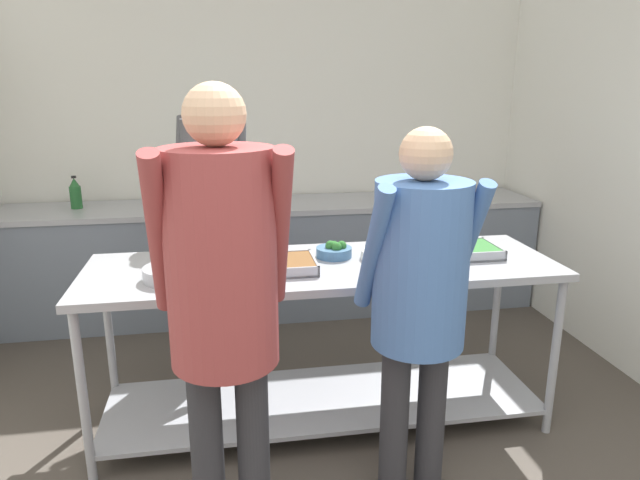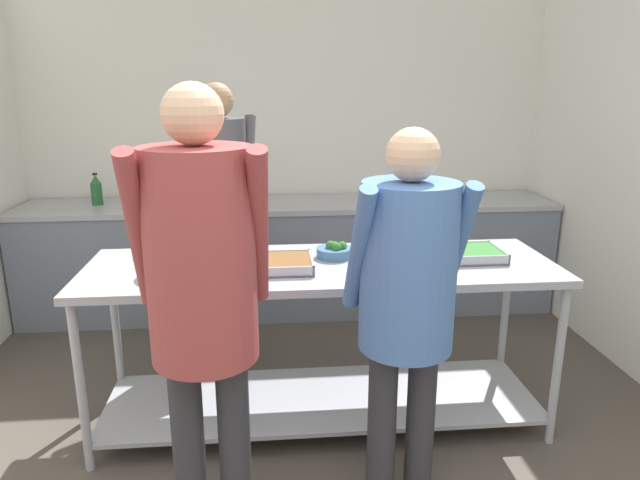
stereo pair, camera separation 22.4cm
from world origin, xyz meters
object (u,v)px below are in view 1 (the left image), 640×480
serving_tray_vegetables (456,251)px  cook_behind_counter (212,196)px  serving_tray_roast (270,265)px  broccoli_bowl (334,251)px  water_bottle (75,194)px  guest_serving_right (419,284)px  plate_stack (386,254)px  guest_serving_left (223,286)px  sauce_pan (173,272)px

serving_tray_vegetables → cook_behind_counter: (-1.30, 0.74, 0.20)m
serving_tray_roast → cook_behind_counter: bearing=109.1°
serving_tray_roast → broccoli_bowl: broccoli_bowl is taller
serving_tray_vegetables → cook_behind_counter: bearing=150.4°
serving_tray_vegetables → water_bottle: water_bottle is taller
serving_tray_roast → guest_serving_right: 0.83m
serving_tray_roast → cook_behind_counter: size_ratio=0.25×
plate_stack → cook_behind_counter: size_ratio=0.15×
broccoli_bowl → cook_behind_counter: 0.94m
plate_stack → serving_tray_vegetables: bearing=-1.4°
plate_stack → water_bottle: (-1.93, 1.65, 0.08)m
plate_stack → water_bottle: bearing=139.5°
cook_behind_counter → broccoli_bowl: bearing=-45.5°
guest_serving_left → plate_stack: bearing=45.7°
guest_serving_right → water_bottle: guest_serving_right is taller
guest_serving_left → serving_tray_roast: bearing=73.6°
water_bottle → serving_tray_roast: bearing=-53.1°
cook_behind_counter → plate_stack: bearing=-38.8°
sauce_pan → cook_behind_counter: 0.92m
broccoli_bowl → plate_stack: bearing=-16.1°
broccoli_bowl → plate_stack: size_ratio=0.70×
sauce_pan → plate_stack: (1.09, 0.15, -0.01)m
serving_tray_roast → serving_tray_vegetables: size_ratio=1.03×
guest_serving_right → water_bottle: bearing=128.7°
serving_tray_roast → broccoli_bowl: bearing=24.9°
broccoli_bowl → guest_serving_right: bearing=-74.9°
sauce_pan → serving_tray_vegetables: (1.48, 0.14, -0.01)m
sauce_pan → guest_serving_left: size_ratio=0.23×
sauce_pan → plate_stack: 1.10m
serving_tray_vegetables → cook_behind_counter: size_ratio=0.24×
guest_serving_left → water_bottle: 2.74m
cook_behind_counter → water_bottle: bearing=138.1°
guest_serving_left → guest_serving_right: (0.80, 0.19, -0.11)m
broccoli_bowl → water_bottle: size_ratio=0.78×
plate_stack → guest_serving_right: (-0.06, -0.69, 0.08)m
sauce_pan → guest_serving_right: (1.03, -0.54, 0.07)m
serving_tray_roast → serving_tray_vegetables: (1.02, 0.08, -0.00)m
serving_tray_roast → sauce_pan: bearing=-172.6°
serving_tray_vegetables → guest_serving_right: (-0.45, -0.68, 0.08)m
broccoli_bowl → serving_tray_vegetables: bearing=-7.5°
guest_serving_right → cook_behind_counter: cook_behind_counter is taller
broccoli_bowl → serving_tray_vegetables: (0.66, -0.09, -0.01)m
guest_serving_left → cook_behind_counter: size_ratio=1.00×
sauce_pan → serving_tray_vegetables: bearing=5.5°
sauce_pan → plate_stack: sauce_pan is taller
serving_tray_vegetables → cook_behind_counter: cook_behind_counter is taller
plate_stack → guest_serving_right: 0.69m
guest_serving_left → water_bottle: (-1.07, 2.52, -0.11)m
plate_stack → guest_serving_left: bearing=-134.3°
serving_tray_vegetables → water_bottle: (-2.32, 1.66, 0.08)m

